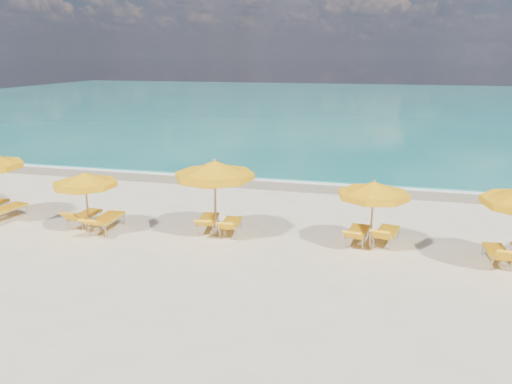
# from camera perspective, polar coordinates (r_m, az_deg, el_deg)

# --- Properties ---
(ground_plane) EXTENTS (120.00, 120.00, 0.00)m
(ground_plane) POSITION_cam_1_polar(r_m,az_deg,el_deg) (16.25, -1.30, -5.45)
(ground_plane) COLOR beige
(ocean) EXTENTS (120.00, 80.00, 0.30)m
(ocean) POSITION_cam_1_polar(r_m,az_deg,el_deg) (63.02, 10.60, 9.94)
(ocean) COLOR #136B63
(ocean) RESTS_ON ground
(wet_sand_band) EXTENTS (120.00, 2.60, 0.01)m
(wet_sand_band) POSITION_cam_1_polar(r_m,az_deg,el_deg) (23.13, 3.59, 0.92)
(wet_sand_band) COLOR tan
(wet_sand_band) RESTS_ON ground
(foam_line) EXTENTS (120.00, 1.20, 0.03)m
(foam_line) POSITION_cam_1_polar(r_m,az_deg,el_deg) (23.90, 3.95, 1.38)
(foam_line) COLOR white
(foam_line) RESTS_ON ground
(whitecap_near) EXTENTS (14.00, 0.36, 0.05)m
(whitecap_near) POSITION_cam_1_polar(r_m,az_deg,el_deg) (33.69, -3.44, 5.53)
(whitecap_near) COLOR white
(whitecap_near) RESTS_ON ground
(whitecap_far) EXTENTS (18.00, 0.30, 0.05)m
(whitecap_far) POSITION_cam_1_polar(r_m,az_deg,el_deg) (39.25, 19.89, 6.06)
(whitecap_far) COLOR white
(whitecap_far) RESTS_ON ground
(umbrella_3) EXTENTS (2.66, 2.66, 2.12)m
(umbrella_3) POSITION_cam_1_polar(r_m,az_deg,el_deg) (17.33, -18.97, 1.28)
(umbrella_3) COLOR tan
(umbrella_3) RESTS_ON ground
(umbrella_4) EXTENTS (2.98, 2.98, 2.61)m
(umbrella_4) POSITION_cam_1_polar(r_m,az_deg,el_deg) (15.96, -4.77, 2.46)
(umbrella_4) COLOR tan
(umbrella_4) RESTS_ON ground
(umbrella_5) EXTENTS (2.50, 2.50, 2.19)m
(umbrella_5) POSITION_cam_1_polar(r_m,az_deg,el_deg) (15.36, 13.29, 0.20)
(umbrella_5) COLOR tan
(umbrella_5) RESTS_ON ground
(lounger_2_right) EXTENTS (0.93, 2.03, 0.71)m
(lounger_2_right) POSITION_cam_1_polar(r_m,az_deg,el_deg) (20.31, -26.68, -2.15)
(lounger_2_right) COLOR #A5A8AD
(lounger_2_right) RESTS_ON ground
(lounger_3_left) EXTENTS (0.62, 1.74, 0.80)m
(lounger_3_left) POSITION_cam_1_polar(r_m,az_deg,el_deg) (18.51, -18.99, -2.97)
(lounger_3_left) COLOR #A5A8AD
(lounger_3_left) RESTS_ON ground
(lounger_3_right) EXTENTS (0.73, 2.04, 0.80)m
(lounger_3_right) POSITION_cam_1_polar(r_m,az_deg,el_deg) (17.75, -16.74, -3.47)
(lounger_3_right) COLOR #A5A8AD
(lounger_3_right) RESTS_ON ground
(lounger_4_left) EXTENTS (0.91, 1.89, 0.74)m
(lounger_4_left) POSITION_cam_1_polar(r_m,az_deg,el_deg) (17.11, -5.50, -3.66)
(lounger_4_left) COLOR #A5A8AD
(lounger_4_left) RESTS_ON ground
(lounger_4_right) EXTENTS (0.75, 1.76, 0.75)m
(lounger_4_right) POSITION_cam_1_polar(r_m,az_deg,el_deg) (16.73, -2.91, -4.08)
(lounger_4_right) COLOR #A5A8AD
(lounger_4_right) RESTS_ON ground
(lounger_5_left) EXTENTS (0.79, 1.83, 0.75)m
(lounger_5_left) POSITION_cam_1_polar(r_m,az_deg,el_deg) (16.23, 11.49, -4.99)
(lounger_5_left) COLOR #A5A8AD
(lounger_5_left) RESTS_ON ground
(lounger_5_right) EXTENTS (0.95, 1.89, 0.81)m
(lounger_5_right) POSITION_cam_1_polar(r_m,az_deg,el_deg) (16.35, 14.65, -5.01)
(lounger_5_right) COLOR #A5A8AD
(lounger_5_right) RESTS_ON ground
(lounger_6_left) EXTENTS (0.63, 1.68, 0.79)m
(lounger_6_left) POSITION_cam_1_polar(r_m,az_deg,el_deg) (15.94, 25.81, -6.69)
(lounger_6_left) COLOR #A5A8AD
(lounger_6_left) RESTS_ON ground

